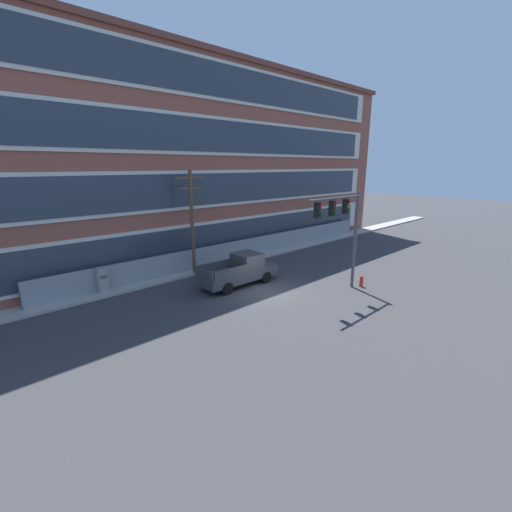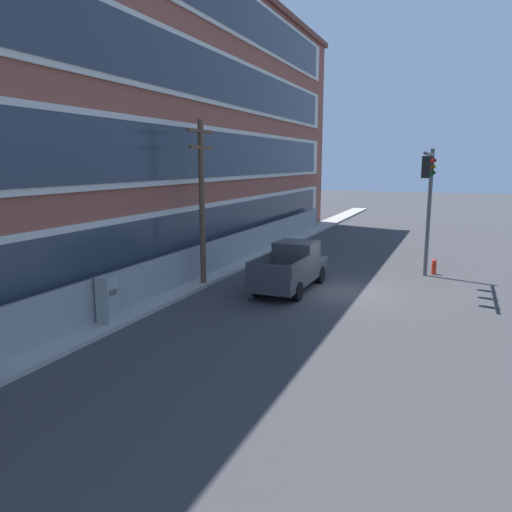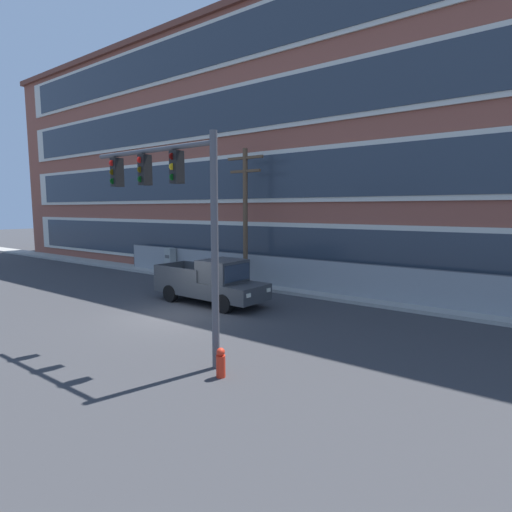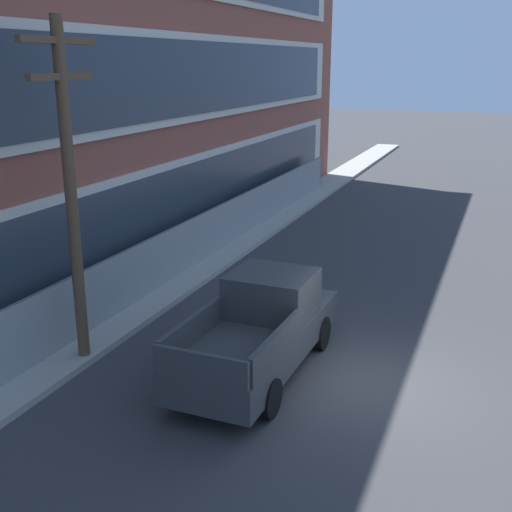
# 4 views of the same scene
# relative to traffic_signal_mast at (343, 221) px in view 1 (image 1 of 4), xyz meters

# --- Properties ---
(ground_plane) EXTENTS (160.00, 160.00, 0.00)m
(ground_plane) POSITION_rel_traffic_signal_mast_xyz_m (-3.33, 2.97, -4.60)
(ground_plane) COLOR #38383A
(sidewalk_building_side) EXTENTS (80.00, 1.68, 0.16)m
(sidewalk_building_side) POSITION_rel_traffic_signal_mast_xyz_m (-3.33, 9.97, -4.52)
(sidewalk_building_side) COLOR #9E9B93
(sidewalk_building_side) RESTS_ON ground
(brick_mill_building) EXTENTS (53.61, 11.23, 16.11)m
(brick_mill_building) POSITION_rel_traffic_signal_mast_xyz_m (-5.27, 16.13, 3.47)
(brick_mill_building) COLOR brown
(brick_mill_building) RESTS_ON ground
(chain_link_fence) EXTENTS (32.62, 0.06, 1.78)m
(chain_link_fence) POSITION_rel_traffic_signal_mast_xyz_m (0.94, 10.09, -3.69)
(chain_link_fence) COLOR gray
(chain_link_fence) RESTS_ON ground
(traffic_signal_mast) EXTENTS (5.06, 0.43, 6.33)m
(traffic_signal_mast) POSITION_rel_traffic_signal_mast_xyz_m (0.00, 0.00, 0.00)
(traffic_signal_mast) COLOR #4C4C51
(traffic_signal_mast) RESTS_ON ground
(pickup_truck_dark_grey) EXTENTS (5.67, 2.17, 2.07)m
(pickup_truck_dark_grey) POSITION_rel_traffic_signal_mast_xyz_m (-3.55, 5.46, -3.63)
(pickup_truck_dark_grey) COLOR #383A3D
(pickup_truck_dark_grey) RESTS_ON ground
(utility_pole_near_corner) EXTENTS (2.31, 0.26, 7.53)m
(utility_pole_near_corner) POSITION_rel_traffic_signal_mast_xyz_m (-4.66, 9.40, -0.42)
(utility_pole_near_corner) COLOR brown
(utility_pole_near_corner) RESTS_ON ground
(electrical_cabinet) EXTENTS (0.56, 0.56, 1.79)m
(electrical_cabinet) POSITION_rel_traffic_signal_mast_xyz_m (-11.10, 9.73, -3.70)
(electrical_cabinet) COLOR #939993
(electrical_cabinet) RESTS_ON ground
(fire_hydrant) EXTENTS (0.24, 0.24, 0.78)m
(fire_hydrant) POSITION_rel_traffic_signal_mast_xyz_m (2.07, -0.39, -4.22)
(fire_hydrant) COLOR red
(fire_hydrant) RESTS_ON ground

